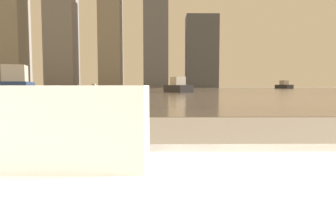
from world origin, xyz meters
name	(u,v)px	position (x,y,z in m)	size (l,w,h in m)	color
towel_stack	(81,124)	(-0.14, 0.77, 0.59)	(0.27, 0.20, 0.16)	white
harbor_water	(163,89)	(0.00, 62.00, 0.01)	(180.00, 110.00, 0.01)	gray
harbor_boat_0	(178,87)	(1.47, 33.07, 0.56)	(2.89, 4.36, 1.55)	#2D2D33
harbor_boat_3	(94,87)	(-16.37, 77.38, 0.40)	(1.19, 2.98, 1.09)	navy
harbor_boat_4	(284,86)	(28.96, 78.46, 0.69)	(2.89, 5.41, 1.93)	#2D2D33
harbor_boat_5	(16,85)	(-9.09, 20.46, 0.68)	(3.11, 5.39, 1.91)	navy
skyline_tower_0	(7,1)	(-54.79, 118.00, 30.20)	(11.67, 11.37, 60.41)	gray
skyline_tower_2	(111,42)	(-18.71, 118.00, 16.15)	(7.62, 9.28, 32.30)	gray
skyline_tower_3	(156,12)	(-2.58, 118.00, 26.69)	(8.59, 9.30, 53.39)	slate
skyline_tower_4	(202,52)	(13.66, 118.00, 12.68)	(11.29, 8.55, 25.35)	#4C515B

